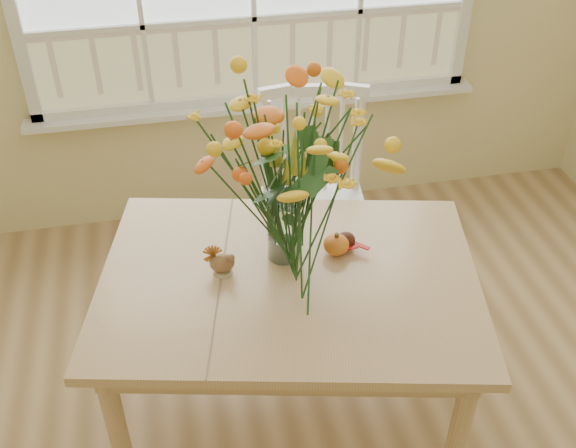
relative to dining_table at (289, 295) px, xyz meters
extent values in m
cube|color=white|center=(0.13, 1.44, 0.05)|extent=(2.42, 0.12, 0.03)
cube|color=tan|center=(0.00, 0.00, 0.07)|extent=(1.54, 1.25, 0.04)
cube|color=tan|center=(0.00, 0.00, 0.00)|extent=(1.40, 1.11, 0.10)
cylinder|color=tan|center=(-0.66, -0.26, -0.29)|extent=(0.07, 0.07, 0.69)
cylinder|color=tan|center=(-0.49, 0.52, -0.29)|extent=(0.07, 0.07, 0.69)
cylinder|color=tan|center=(0.49, -0.52, -0.29)|extent=(0.07, 0.07, 0.69)
cylinder|color=tan|center=(0.66, 0.26, -0.29)|extent=(0.07, 0.07, 0.69)
cube|color=white|center=(0.26, 0.66, -0.15)|extent=(0.54, 0.52, 0.05)
cube|color=white|center=(0.29, 0.84, 0.13)|extent=(0.48, 0.11, 0.55)
cylinder|color=white|center=(0.05, 0.51, -0.40)|extent=(0.04, 0.04, 0.47)
cylinder|color=white|center=(0.10, 0.85, -0.40)|extent=(0.04, 0.04, 0.47)
cylinder|color=white|center=(0.42, 0.46, -0.40)|extent=(0.04, 0.04, 0.47)
cylinder|color=white|center=(0.47, 0.80, -0.40)|extent=(0.04, 0.04, 0.47)
cylinder|color=white|center=(0.01, 0.12, 0.23)|extent=(0.12, 0.12, 0.28)
ellipsoid|color=orange|center=(0.20, 0.09, 0.13)|extent=(0.10, 0.10, 0.08)
cylinder|color=#CCB78C|center=(-0.23, 0.07, 0.10)|extent=(0.07, 0.07, 0.01)
ellipsoid|color=brown|center=(-0.23, 0.07, 0.14)|extent=(0.10, 0.07, 0.07)
ellipsoid|color=#38160F|center=(0.24, 0.12, 0.12)|extent=(0.07, 0.07, 0.06)
camera|label=1|loc=(-0.38, -1.80, 1.70)|focal=42.00mm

